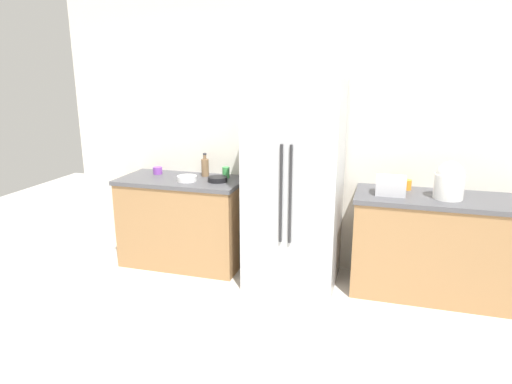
# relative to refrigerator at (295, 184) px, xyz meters

# --- Properties ---
(kitchen_back_panel) EXTENTS (4.93, 0.10, 2.67)m
(kitchen_back_panel) POSITION_rel_refrigerator_xyz_m (-0.07, 0.43, 0.40)
(kitchen_back_panel) COLOR silver
(kitchen_back_panel) RESTS_ON ground_plane
(counter_left) EXTENTS (1.24, 0.63, 0.90)m
(counter_left) POSITION_rel_refrigerator_xyz_m (-1.16, 0.07, -0.49)
(counter_left) COLOR #9E7247
(counter_left) RESTS_ON ground_plane
(counter_right) EXTENTS (1.40, 0.63, 0.90)m
(counter_right) POSITION_rel_refrigerator_xyz_m (1.24, 0.07, -0.49)
(counter_right) COLOR #9E7247
(counter_right) RESTS_ON ground_plane
(refrigerator) EXTENTS (0.82, 0.75, 1.87)m
(refrigerator) POSITION_rel_refrigerator_xyz_m (0.00, 0.00, 0.00)
(refrigerator) COLOR #B7BABF
(refrigerator) RESTS_ON ground_plane
(toaster) EXTENTS (0.25, 0.18, 0.16)m
(toaster) POSITION_rel_refrigerator_xyz_m (0.84, 0.02, 0.04)
(toaster) COLOR silver
(toaster) RESTS_ON counter_right
(rice_cooker) EXTENTS (0.24, 0.24, 0.32)m
(rice_cooker) POSITION_rel_refrigerator_xyz_m (1.30, 0.03, 0.11)
(rice_cooker) COLOR white
(rice_cooker) RESTS_ON counter_right
(bottle_a) EXTENTS (0.07, 0.07, 0.24)m
(bottle_a) POSITION_rel_refrigerator_xyz_m (-0.97, 0.23, 0.06)
(bottle_a) COLOR brown
(bottle_a) RESTS_ON counter_left
(cup_a) EXTENTS (0.10, 0.10, 0.07)m
(cup_a) POSITION_rel_refrigerator_xyz_m (-1.49, 0.19, -0.00)
(cup_a) COLOR purple
(cup_a) RESTS_ON counter_left
(cup_b) EXTENTS (0.09, 0.09, 0.09)m
(cup_b) POSITION_rel_refrigerator_xyz_m (0.97, 0.24, 0.01)
(cup_b) COLOR orange
(cup_b) RESTS_ON counter_right
(cup_c) EXTENTS (0.07, 0.07, 0.11)m
(cup_c) POSITION_rel_refrigerator_xyz_m (-0.75, 0.23, 0.02)
(cup_c) COLOR green
(cup_c) RESTS_ON counter_left
(bowl_a) EXTENTS (0.19, 0.19, 0.05)m
(bowl_a) POSITION_rel_refrigerator_xyz_m (-0.77, 0.05, -0.02)
(bowl_a) COLOR black
(bowl_a) RESTS_ON counter_left
(bowl_b) EXTENTS (0.19, 0.19, 0.05)m
(bowl_b) POSITION_rel_refrigerator_xyz_m (-1.06, -0.02, -0.01)
(bowl_b) COLOR white
(bowl_b) RESTS_ON counter_left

